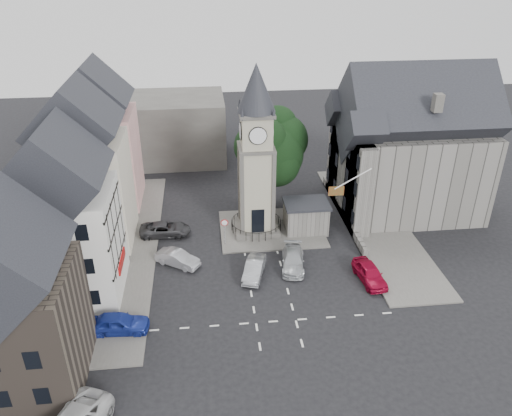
{
  "coord_description": "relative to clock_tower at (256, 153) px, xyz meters",
  "views": [
    {
      "loc": [
        -4.63,
        -34.12,
        25.05
      ],
      "look_at": [
        -0.35,
        5.0,
        4.09
      ],
      "focal_mm": 35.0,
      "sensor_mm": 36.0,
      "label": 1
    }
  ],
  "objects": [
    {
      "name": "stone_shelter",
      "position": [
        4.8,
        -0.49,
        -6.57
      ],
      "size": [
        4.3,
        3.3,
        3.08
      ],
      "color": "#615F59",
      "rests_on": "ground"
    },
    {
      "name": "warning_sign_post",
      "position": [
        -3.2,
        -2.56,
        -6.09
      ],
      "size": [
        0.7,
        0.19,
        2.85
      ],
      "color": "black",
      "rests_on": "ground"
    },
    {
      "name": "pavement_east",
      "position": [
        12.0,
        0.01,
        -8.05
      ],
      "size": [
        6.0,
        26.0,
        0.14
      ],
      "primitive_type": "cube",
      "color": "#595651",
      "rests_on": "ground"
    },
    {
      "name": "car_east_red",
      "position": [
        8.5,
        -9.27,
        -7.38
      ],
      "size": [
        2.27,
        4.53,
        1.48
      ],
      "primitive_type": "imported",
      "rotation": [
        0.0,
        0.0,
        0.12
      ],
      "color": "maroon",
      "rests_on": "ground"
    },
    {
      "name": "car_west_blue",
      "position": [
        -11.5,
        -13.31,
        -7.37
      ],
      "size": [
        4.52,
        2.06,
        1.51
      ],
      "primitive_type": "imported",
      "rotation": [
        0.0,
        0.0,
        1.51
      ],
      "color": "navy",
      "rests_on": "ground"
    },
    {
      "name": "pavement_west",
      "position": [
        -12.5,
        -1.99,
        -8.05
      ],
      "size": [
        6.0,
        30.0,
        0.14
      ],
      "primitive_type": "cube",
      "color": "#595651",
      "rests_on": "ground"
    },
    {
      "name": "flagpole",
      "position": [
        8.0,
        -3.99,
        -1.12
      ],
      "size": [
        3.68,
        0.1,
        2.74
      ],
      "color": "white",
      "rests_on": "ground"
    },
    {
      "name": "clock_tower",
      "position": [
        0.0,
        0.0,
        0.0
      ],
      "size": [
        4.86,
        4.86,
        16.25
      ],
      "color": "#4C4944",
      "rests_on": "ground"
    },
    {
      "name": "road_markings",
      "position": [
        0.0,
        -13.49,
        -8.12
      ],
      "size": [
        20.0,
        8.0,
        0.01
      ],
      "primitive_type": "cube",
      "color": "silver",
      "rests_on": "ground"
    },
    {
      "name": "backdrop_west",
      "position": [
        -12.0,
        20.01,
        -4.12
      ],
      "size": [
        20.0,
        10.0,
        8.0
      ],
      "primitive_type": "cube",
      "color": "#4C4944",
      "rests_on": "ground"
    },
    {
      "name": "car_west_silver",
      "position": [
        -7.5,
        -5.2,
        -7.46
      ],
      "size": [
        4.15,
        3.34,
        1.33
      ],
      "primitive_type": "imported",
      "rotation": [
        0.0,
        0.0,
        1.0
      ],
      "color": "#A7A8AF",
      "rests_on": "ground"
    },
    {
      "name": "terrace_tudor",
      "position": [
        -15.5,
        -7.99,
        -1.93
      ],
      "size": [
        8.1,
        7.6,
        12.0
      ],
      "color": "silver",
      "rests_on": "ground"
    },
    {
      "name": "car_island_silver",
      "position": [
        -1.0,
        -7.49,
        -7.44
      ],
      "size": [
        2.54,
        4.35,
        1.36
      ],
      "primitive_type": "imported",
      "rotation": [
        0.0,
        0.0,
        -0.29
      ],
      "color": "#9C9FA4",
      "rests_on": "ground"
    },
    {
      "name": "east_building",
      "position": [
        15.59,
        3.01,
        -1.86
      ],
      "size": [
        14.4,
        11.4,
        12.6
      ],
      "color": "#615F59",
      "rests_on": "ground"
    },
    {
      "name": "building_sw_stone",
      "position": [
        -17.0,
        -16.99,
        -2.77
      ],
      "size": [
        8.6,
        7.6,
        10.4
      ],
      "color": "#483D36",
      "rests_on": "ground"
    },
    {
      "name": "ground",
      "position": [
        0.0,
        -7.99,
        -8.12
      ],
      "size": [
        120.0,
        120.0,
        0.0
      ],
      "primitive_type": "plane",
      "color": "black",
      "rests_on": "ground"
    },
    {
      "name": "town_tree",
      "position": [
        2.0,
        5.01,
        -1.15
      ],
      "size": [
        7.2,
        7.2,
        10.8
      ],
      "color": "black",
      "rests_on": "ground"
    },
    {
      "name": "pedestrian",
      "position": [
        9.6,
        -0.42,
        -7.3
      ],
      "size": [
        0.63,
        0.44,
        1.63
      ],
      "primitive_type": "imported",
      "rotation": [
        0.0,
        0.0,
        3.23
      ],
      "color": "beige",
      "rests_on": "ground"
    },
    {
      "name": "east_boundary_wall",
      "position": [
        9.2,
        2.01,
        -7.67
      ],
      "size": [
        0.4,
        16.0,
        0.9
      ],
      "primitive_type": "cube",
      "color": "#615F59",
      "rests_on": "ground"
    },
    {
      "name": "terrace_pink",
      "position": [
        -15.5,
        8.01,
        -1.54
      ],
      "size": [
        8.1,
        7.6,
        12.8
      ],
      "color": "#CB8E8C",
      "rests_on": "ground"
    },
    {
      "name": "car_west_grey",
      "position": [
        -8.84,
        0.01,
        -7.45
      ],
      "size": [
        4.86,
        2.32,
        1.34
      ],
      "primitive_type": "imported",
      "rotation": [
        0.0,
        0.0,
        1.55
      ],
      "color": "#323235",
      "rests_on": "ground"
    },
    {
      "name": "car_island_east",
      "position": [
        2.5,
        -6.57,
        -7.45
      ],
      "size": [
        2.61,
        4.89,
        1.35
      ],
      "primitive_type": "imported",
      "rotation": [
        0.0,
        0.0,
        -0.16
      ],
      "color": "#B5B9BD",
      "rests_on": "ground"
    },
    {
      "name": "terrace_cream",
      "position": [
        -15.5,
        0.01,
        -1.54
      ],
      "size": [
        8.1,
        7.6,
        12.8
      ],
      "color": "beige",
      "rests_on": "ground"
    },
    {
      "name": "central_island",
      "position": [
        1.5,
        0.01,
        -8.04
      ],
      "size": [
        10.0,
        8.0,
        0.16
      ],
      "primitive_type": "cube",
      "color": "#595651",
      "rests_on": "ground"
    }
  ]
}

